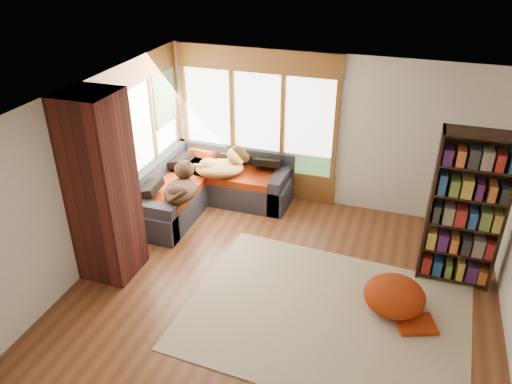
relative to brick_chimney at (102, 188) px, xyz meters
The scene contains 16 objects.
floor 2.75m from the brick_chimney, ahead, with size 5.50×5.50×0.00m, color #592E18.
ceiling 2.75m from the brick_chimney, ahead, with size 5.50×5.50×0.00m, color white.
wall_back 3.73m from the brick_chimney, 49.90° to the left, with size 5.50×0.04×2.60m, color silver.
wall_front 3.22m from the brick_chimney, 41.86° to the right, with size 5.50×0.04×2.60m, color silver.
wall_left 0.49m from the brick_chimney, 135.00° to the left, with size 0.04×5.00×2.60m, color silver.
windows_back 3.07m from the brick_chimney, 66.95° to the left, with size 2.82×0.10×1.90m.
windows_left 1.58m from the brick_chimney, 101.66° to the left, with size 0.10×2.62×1.90m.
roller_blind 2.44m from the brick_chimney, 96.95° to the left, with size 0.03×0.72×0.90m, color #628252.
brick_chimney is the anchor object (origin of this frame).
sectional_sofa 2.32m from the brick_chimney, 77.71° to the left, with size 2.20×2.20×0.80m.
area_rug 3.31m from the brick_chimney, ahead, with size 3.45×2.63×0.01m, color silver.
bookshelf 4.72m from the brick_chimney, 15.77° to the left, with size 0.93×0.31×2.18m.
pouf 4.00m from the brick_chimney, ahead, with size 0.77×0.77×0.42m, color #9C2D0A.
dog_tan 2.40m from the brick_chimney, 69.50° to the left, with size 0.96×0.81×0.47m.
dog_brindle 1.51m from the brick_chimney, 70.90° to the left, with size 0.65×0.89×0.45m.
throw_pillows 2.31m from the brick_chimney, 77.57° to the left, with size 1.98×1.68×0.45m.
Camera 1 is at (1.32, -5.14, 4.38)m, focal length 35.00 mm.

